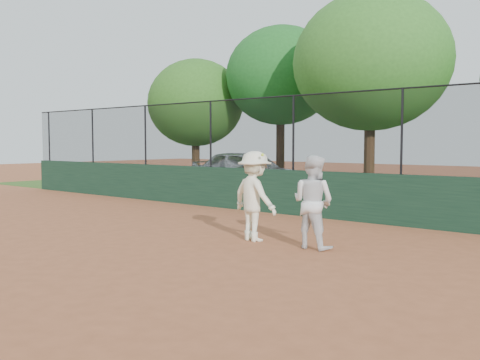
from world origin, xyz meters
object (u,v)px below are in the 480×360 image
Objects in this scene: parked_car at (248,171)px; player_main at (255,196)px; tree_0 at (195,103)px; player_second at (313,202)px; tree_1 at (281,76)px; tree_2 at (371,62)px.

player_main is at bearing -139.22° from parked_car.
player_main is at bearing -40.81° from tree_0.
player_second is 0.96× the size of player_main.
tree_0 is (-10.35, 8.94, 2.81)m from player_main.
player_main is 0.27× the size of tree_1.
tree_1 reaches higher than tree_0.
player_main is 13.96m from tree_0.
player_main is 0.26× the size of tree_2.
parked_car is at bearing -96.01° from tree_1.
tree_2 is (4.67, -1.45, -0.05)m from tree_1.
tree_2 is at bearing -17.28° from tree_1.
tree_2 reaches higher than parked_car.
player_main is (-1.29, -0.09, 0.03)m from player_second.
tree_1 is at bearing -4.83° from parked_car.
parked_car is 0.71× the size of tree_2.
player_second is 0.30× the size of tree_0.
parked_car is 10.98m from player_second.
parked_car is 0.73× the size of tree_1.
tree_0 is 8.80m from tree_2.
player_main is 12.19m from tree_1.
tree_2 reaches higher than tree_0.
tree_0 is 4.25m from tree_1.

